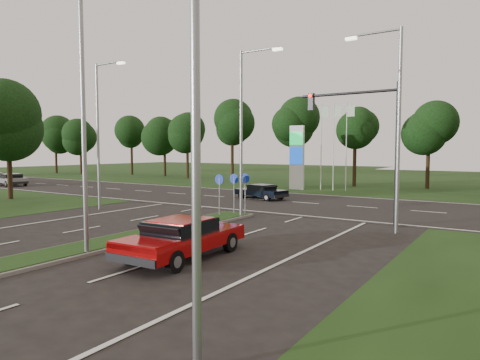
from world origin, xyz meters
The scene contains 16 objects.
verge_far centered at (0.00, 55.00, 0.00)m, with size 160.00×50.00×0.02m, color #1A3311.
cross_road centered at (0.00, 24.00, 0.00)m, with size 160.00×12.00×0.02m, color black.
median_kerb centered at (0.00, 4.00, 0.06)m, with size 2.00×26.00×0.12m, color slate.
streetlight_median_near centered at (1.00, 6.00, 5.08)m, with size 2.53×0.22×9.00m.
streetlight_median_far centered at (1.00, 16.00, 5.08)m, with size 2.53×0.22×9.00m.
streetlight_left_far centered at (-8.30, 14.00, 5.08)m, with size 2.53×0.22×9.00m.
streetlight_right_far centered at (8.80, 16.00, 5.08)m, with size 2.53×0.22×9.00m.
streetlight_right_near centered at (8.80, 2.00, 5.08)m, with size 2.53×0.22×9.00m.
traffic_signal centered at (7.19, 18.00, 4.65)m, with size 5.10×0.42×7.00m.
median_signs centered at (0.00, 16.40, 1.71)m, with size 1.16×1.76×2.38m.
gas_pylon centered at (-3.79, 33.05, 3.20)m, with size 5.80×1.26×8.00m.
tree_left_far centered at (-17.90, 13.93, 6.11)m, with size 5.20×5.20×8.86m.
treeline_far centered at (0.10, 39.93, 6.83)m, with size 6.00×6.00×9.90m.
red_sedan centered at (3.85, 7.59, 0.73)m, with size 2.27×5.05×1.36m.
navy_sedan centered at (-2.83, 24.36, 0.60)m, with size 4.33×2.49×1.12m.
far_car_a centered at (-30.68, 20.61, 0.68)m, with size 4.72×2.76×1.28m.
Camera 1 is at (13.44, -3.47, 3.71)m, focal length 32.00 mm.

